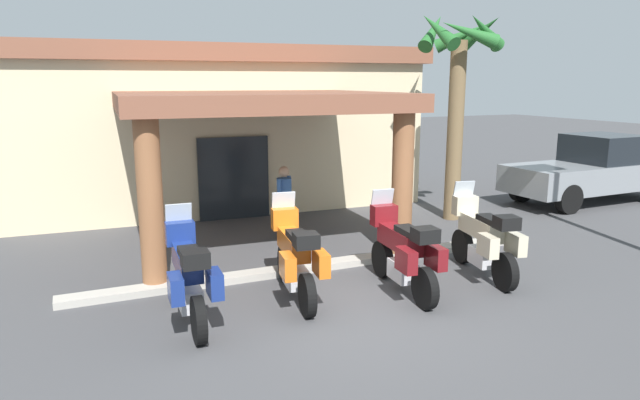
{
  "coord_description": "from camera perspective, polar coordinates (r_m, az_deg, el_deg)",
  "views": [
    {
      "loc": [
        -3.69,
        -7.37,
        3.46
      ],
      "look_at": [
        0.63,
        2.47,
        1.2
      ],
      "focal_mm": 31.72,
      "sensor_mm": 36.0,
      "label": 1
    }
  ],
  "objects": [
    {
      "name": "ground_plane",
      "position": [
        8.94,
        2.71,
        -10.92
      ],
      "size": [
        80.0,
        80.0,
        0.0
      ],
      "primitive_type": "plane",
      "color": "#424244"
    },
    {
      "name": "motel_building",
      "position": [
        16.95,
        -10.74,
        7.53
      ],
      "size": [
        11.56,
        11.05,
        4.38
      ],
      "rotation": [
        0.0,
        0.0,
        -0.05
      ],
      "color": "beige",
      "rests_on": "ground_plane"
    },
    {
      "name": "motorcycle_blue",
      "position": [
        8.46,
        -13.07,
        -7.52
      ],
      "size": [
        0.72,
        2.21,
        1.61
      ],
      "rotation": [
        0.0,
        0.0,
        1.53
      ],
      "color": "black",
      "rests_on": "ground_plane"
    },
    {
      "name": "motorcycle_orange",
      "position": [
        9.12,
        -2.5,
        -5.78
      ],
      "size": [
        0.8,
        2.21,
        1.61
      ],
      "rotation": [
        0.0,
        0.0,
        1.43
      ],
      "color": "black",
      "rests_on": "ground_plane"
    },
    {
      "name": "motorcycle_maroon",
      "position": [
        9.49,
        8.41,
        -5.19
      ],
      "size": [
        0.74,
        2.21,
        1.61
      ],
      "rotation": [
        0.0,
        0.0,
        1.48
      ],
      "color": "black",
      "rests_on": "ground_plane"
    },
    {
      "name": "motorcycle_cream",
      "position": [
        10.55,
        16.22,
        -3.79
      ],
      "size": [
        0.88,
        2.2,
        1.61
      ],
      "rotation": [
        0.0,
        0.0,
        1.38
      ],
      "color": "black",
      "rests_on": "ground_plane"
    },
    {
      "name": "pedestrian",
      "position": [
        12.26,
        -3.62,
        0.13
      ],
      "size": [
        0.42,
        0.38,
        1.68
      ],
      "rotation": [
        0.0,
        0.0,
        5.43
      ],
      "color": "black",
      "rests_on": "ground_plane"
    },
    {
      "name": "pickup_truck_gray",
      "position": [
        18.23,
        25.75,
        2.74
      ],
      "size": [
        5.24,
        2.05,
        1.95
      ],
      "rotation": [
        0.0,
        0.0,
        0.02
      ],
      "color": "black",
      "rests_on": "ground_plane"
    },
    {
      "name": "palm_tree_near_portico",
      "position": [
        14.52,
        13.81,
        12.34
      ],
      "size": [
        2.11,
        2.14,
        5.23
      ],
      "color": "brown",
      "rests_on": "ground_plane"
    },
    {
      "name": "curb_strip",
      "position": [
        10.68,
        -0.42,
        -6.7
      ],
      "size": [
        8.97,
        0.36,
        0.12
      ],
      "primitive_type": "cube",
      "color": "#ADA89E",
      "rests_on": "ground_plane"
    }
  ]
}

